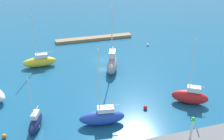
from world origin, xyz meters
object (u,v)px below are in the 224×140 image
at_px(sailboat_gray_center_basin, 112,63).
at_px(sailboat_red_lone_north, 190,96).
at_px(sailboat_navy_far_north, 35,123).
at_px(mooring_buoy_white, 148,45).
at_px(mooring_buoy_red, 145,107).
at_px(sailboat_yellow_along_channel, 40,61).
at_px(mooring_buoy_orange, 4,136).
at_px(pier_dock, 94,38).
at_px(sailboat_blue_mid_basin, 102,117).
at_px(harbor_beacon, 192,127).

bearing_deg(sailboat_gray_center_basin, sailboat_red_lone_north, 51.15).
distance_m(sailboat_navy_far_north, mooring_buoy_white, 41.05).
distance_m(mooring_buoy_white, mooring_buoy_red, 30.09).
height_order(sailboat_yellow_along_channel, mooring_buoy_orange, sailboat_yellow_along_channel).
height_order(pier_dock, mooring_buoy_orange, pier_dock).
xyz_separation_m(sailboat_navy_far_north, sailboat_red_lone_north, (-26.59, 0.40, 0.36)).
xyz_separation_m(pier_dock, sailboat_navy_far_north, (17.45, 36.30, 0.69)).
relative_size(mooring_buoy_red, mooring_buoy_orange, 1.00).
height_order(pier_dock, sailboat_red_lone_north, sailboat_red_lone_north).
xyz_separation_m(pier_dock, sailboat_gray_center_basin, (0.53, 20.43, 1.42)).
distance_m(sailboat_yellow_along_channel, sailboat_blue_mid_basin, 25.67).
height_order(sailboat_red_lone_north, sailboat_blue_mid_basin, sailboat_blue_mid_basin).
bearing_deg(mooring_buoy_red, sailboat_navy_far_north, 0.06).
height_order(sailboat_navy_far_north, mooring_buoy_orange, sailboat_navy_far_north).
bearing_deg(sailboat_blue_mid_basin, mooring_buoy_orange, 4.87).
distance_m(sailboat_blue_mid_basin, mooring_buoy_red, 8.36).
distance_m(sailboat_gray_center_basin, sailboat_blue_mid_basin, 18.87).
xyz_separation_m(harbor_beacon, sailboat_yellow_along_channel, (19.03, -32.77, -2.30)).
distance_m(sailboat_yellow_along_channel, mooring_buoy_white, 29.24).
bearing_deg(sailboat_yellow_along_channel, harbor_beacon, 119.40).
distance_m(sailboat_red_lone_north, sailboat_yellow_along_channel, 33.83).
xyz_separation_m(pier_dock, sailboat_yellow_along_channel, (15.81, 13.85, 0.92)).
relative_size(pier_dock, mooring_buoy_white, 32.36).
bearing_deg(mooring_buoy_orange, mooring_buoy_white, -140.75).
relative_size(sailboat_red_lone_north, mooring_buoy_orange, 16.94).
distance_m(pier_dock, harbor_beacon, 46.85).
xyz_separation_m(sailboat_gray_center_basin, mooring_buoy_red, (-1.40, 15.85, -1.44)).
height_order(sailboat_red_lone_north, mooring_buoy_red, sailboat_red_lone_north).
bearing_deg(sailboat_yellow_along_channel, sailboat_blue_mid_basin, 108.74).
xyz_separation_m(harbor_beacon, sailboat_red_lone_north, (-5.92, -9.93, -2.18)).
relative_size(sailboat_gray_center_basin, sailboat_yellow_along_channel, 1.21).
relative_size(sailboat_navy_far_north, mooring_buoy_orange, 12.29).
distance_m(sailboat_red_lone_north, sailboat_blue_mid_basin, 16.45).
bearing_deg(harbor_beacon, sailboat_blue_mid_basin, -39.31).
relative_size(sailboat_gray_center_basin, sailboat_navy_far_north, 1.62).
bearing_deg(sailboat_gray_center_basin, mooring_buoy_orange, -31.44).
distance_m(pier_dock, sailboat_navy_far_north, 40.28).
xyz_separation_m(harbor_beacon, sailboat_blue_mid_basin, (10.47, -8.57, -2.29)).
relative_size(sailboat_red_lone_north, mooring_buoy_red, 16.93).
relative_size(sailboat_yellow_along_channel, mooring_buoy_white, 17.43).
distance_m(sailboat_gray_center_basin, sailboat_navy_far_north, 23.21).
bearing_deg(mooring_buoy_orange, sailboat_yellow_along_channel, -104.93).
relative_size(sailboat_gray_center_basin, sailboat_blue_mid_basin, 1.11).
bearing_deg(harbor_beacon, pier_dock, -86.05).
relative_size(sailboat_navy_far_north, sailboat_yellow_along_channel, 0.74).
distance_m(pier_dock, mooring_buoy_white, 15.63).
bearing_deg(sailboat_gray_center_basin, sailboat_yellow_along_channel, -92.89).
bearing_deg(pier_dock, sailboat_gray_center_basin, 88.50).
bearing_deg(sailboat_gray_center_basin, harbor_beacon, 28.56).
bearing_deg(pier_dock, harbor_beacon, 93.95).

